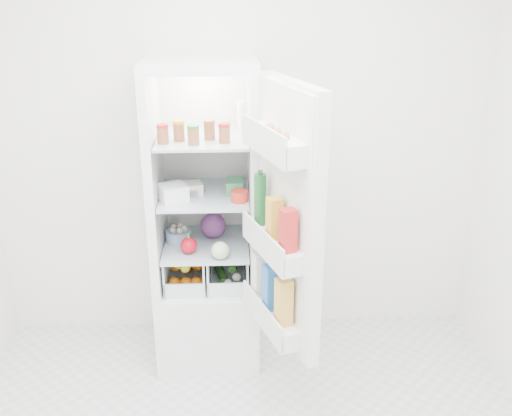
{
  "coord_description": "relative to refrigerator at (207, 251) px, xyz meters",
  "views": [
    {
      "loc": [
        -0.05,
        -1.85,
        2.17
      ],
      "look_at": [
        0.08,
        0.95,
        1.06
      ],
      "focal_mm": 40.0,
      "sensor_mm": 36.0,
      "label": 1
    }
  ],
  "objects": [
    {
      "name": "shelf_top",
      "position": [
        -0.0,
        -0.06,
        0.71
      ],
      "size": [
        0.49,
        0.53,
        0.02
      ],
      "primitive_type": "cube",
      "color": "silver",
      "rests_on": "refrigerator"
    },
    {
      "name": "crisper_right",
      "position": [
        0.12,
        -0.06,
        -0.06
      ],
      "size": [
        0.23,
        0.46,
        0.22
      ],
      "primitive_type": null,
      "color": "silver",
      "rests_on": "refrigerator"
    },
    {
      "name": "condiment_jars",
      "position": [
        -0.04,
        -0.18,
        0.76
      ],
      "size": [
        0.38,
        0.16,
        0.08
      ],
      "color": "#B21919",
      "rests_on": "shelf_top"
    },
    {
      "name": "room_walls",
      "position": [
        0.2,
        -1.25,
        0.93
      ],
      "size": [
        3.02,
        3.02,
        2.61
      ],
      "color": "white",
      "rests_on": "ground"
    },
    {
      "name": "fridge_door",
      "position": [
        0.4,
        -0.62,
        0.43
      ],
      "size": [
        0.34,
        0.59,
        1.3
      ],
      "rotation": [
        0.0,
        0.0,
        1.9
      ],
      "color": "silver",
      "rests_on": "refrigerator"
    },
    {
      "name": "crisper_left",
      "position": [
        -0.12,
        -0.06,
        -0.06
      ],
      "size": [
        0.23,
        0.46,
        0.22
      ],
      "primitive_type": null,
      "color": "silver",
      "rests_on": "refrigerator"
    },
    {
      "name": "tub_white",
      "position": [
        -0.17,
        -0.17,
        0.44
      ],
      "size": [
        0.18,
        0.18,
        0.09
      ],
      "primitive_type": "cube",
      "rotation": [
        0.0,
        0.0,
        0.42
      ],
      "color": "white",
      "rests_on": "shelf_mid"
    },
    {
      "name": "veg_pile",
      "position": [
        0.13,
        -0.06,
        -0.1
      ],
      "size": [
        0.16,
        0.3,
        0.1
      ],
      "color": "#204F1A",
      "rests_on": "refrigerator"
    },
    {
      "name": "foil_tray",
      "position": [
        -0.1,
        -0.05,
        0.41
      ],
      "size": [
        0.21,
        0.19,
        0.04
      ],
      "primitive_type": "cube",
      "rotation": [
        0.0,
        0.0,
        -0.39
      ],
      "color": "silver",
      "rests_on": "shelf_mid"
    },
    {
      "name": "squeeze_bottle",
      "position": [
        0.21,
        0.08,
        0.8
      ],
      "size": [
        0.05,
        0.05,
        0.16
      ],
      "primitive_type": "cylinder",
      "rotation": [
        0.0,
        0.0,
        -0.06
      ],
      "color": "white",
      "rests_on": "shelf_top"
    },
    {
      "name": "tub_cream",
      "position": [
        -0.07,
        -0.07,
        0.42
      ],
      "size": [
        0.13,
        0.13,
        0.06
      ],
      "primitive_type": "cube",
      "rotation": [
        0.0,
        0.0,
        0.25
      ],
      "color": "beige",
      "rests_on": "shelf_mid"
    },
    {
      "name": "salad_bag",
      "position": [
        0.08,
        -0.27,
        0.13
      ],
      "size": [
        0.1,
        0.1,
        0.1
      ],
      "primitive_type": "sphere",
      "color": "beige",
      "rests_on": "shelf_low"
    },
    {
      "name": "bell_pepper",
      "position": [
        -0.09,
        -0.19,
        0.13
      ],
      "size": [
        0.09,
        0.09,
        0.09
      ],
      "primitive_type": "sphere",
      "color": "red",
      "rests_on": "shelf_low"
    },
    {
      "name": "red_cabbage",
      "position": [
        0.04,
        0.02,
        0.16
      ],
      "size": [
        0.15,
        0.15,
        0.15
      ],
      "primitive_type": "sphere",
      "color": "#4F1B4E",
      "rests_on": "shelf_low"
    },
    {
      "name": "refrigerator",
      "position": [
        0.0,
        0.0,
        0.0
      ],
      "size": [
        0.6,
        0.6,
        1.8
      ],
      "color": "silver",
      "rests_on": "ground"
    },
    {
      "name": "shelf_mid",
      "position": [
        -0.0,
        -0.06,
        0.38
      ],
      "size": [
        0.49,
        0.53,
        0.02
      ],
      "primitive_type": "cube",
      "color": "silver",
      "rests_on": "refrigerator"
    },
    {
      "name": "tin_red",
      "position": [
        0.19,
        -0.2,
        0.42
      ],
      "size": [
        0.12,
        0.12,
        0.06
      ],
      "primitive_type": "cylinder",
      "rotation": [
        0.0,
        0.0,
        0.31
      ],
      "color": "red",
      "rests_on": "shelf_mid"
    },
    {
      "name": "citrus_pile",
      "position": [
        -0.12,
        -0.08,
        -0.08
      ],
      "size": [
        0.2,
        0.31,
        0.16
      ],
      "color": "orange",
      "rests_on": "refrigerator"
    },
    {
      "name": "tub_green",
      "position": [
        0.17,
        -0.06,
        0.43
      ],
      "size": [
        0.1,
        0.13,
        0.08
      ],
      "primitive_type": "cube",
      "rotation": [
        0.0,
        0.0,
        -0.02
      ],
      "color": "#3F8C56",
      "rests_on": "shelf_mid"
    },
    {
      "name": "shelf_low",
      "position": [
        -0.0,
        -0.06,
        0.07
      ],
      "size": [
        0.49,
        0.53,
        0.01
      ],
      "primitive_type": "cube",
      "color": "silver",
      "rests_on": "refrigerator"
    },
    {
      "name": "mushroom_bowl",
      "position": [
        -0.17,
        -0.03,
        0.12
      ],
      "size": [
        0.17,
        0.17,
        0.07
      ],
      "primitive_type": "cylinder",
      "rotation": [
        0.0,
        0.0,
        -0.18
      ],
      "color": "#85A4C7",
      "rests_on": "shelf_low"
    }
  ]
}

